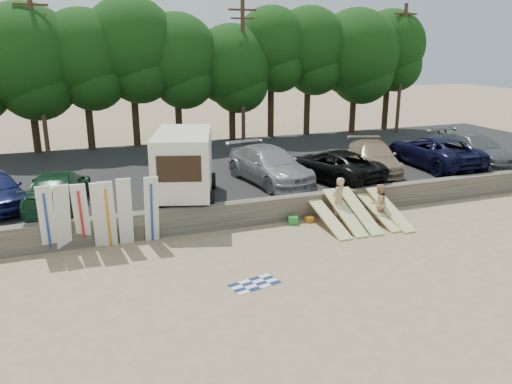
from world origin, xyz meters
TOP-DOWN VIEW (x-y plane):
  - ground at (0.00, 0.00)m, footprint 120.00×120.00m
  - seawall at (0.00, 3.00)m, footprint 44.00×0.50m
  - parking_lot at (0.00, 10.50)m, footprint 44.00×14.50m
  - treeline at (-0.83, 17.55)m, footprint 33.57×6.50m
  - utility_poles at (2.00, 16.00)m, footprint 25.80×0.26m
  - box_trailer at (-4.36, 5.15)m, footprint 3.47×4.87m
  - car_1 at (-9.34, 5.72)m, footprint 2.82×5.35m
  - car_2 at (-0.03, 6.35)m, footprint 3.07×5.88m
  - car_3 at (2.98, 5.66)m, footprint 3.68×5.70m
  - car_4 at (5.74, 6.48)m, footprint 3.61×5.45m
  - car_5 at (9.37, 6.30)m, footprint 2.97×6.01m
  - car_6 at (11.78, 6.03)m, footprint 2.37×5.57m
  - surfboard_upright_0 at (-9.67, 2.54)m, footprint 0.52×0.69m
  - surfboard_upright_1 at (-9.17, 2.51)m, footprint 0.60×0.78m
  - surfboard_upright_2 at (-8.56, 2.56)m, footprint 0.57×0.84m
  - surfboard_upright_3 at (-7.96, 2.40)m, footprint 0.55×0.75m
  - surfboard_upright_4 at (-7.70, 2.38)m, footprint 0.57×0.71m
  - surfboard_upright_5 at (-7.10, 2.45)m, footprint 0.53×0.58m
  - surfboard_upright_6 at (-6.18, 2.39)m, footprint 0.51×0.61m
  - surfboard_low_0 at (0.53, 1.53)m, footprint 0.56×2.91m
  - surfboard_low_1 at (1.23, 1.50)m, footprint 0.56×2.82m
  - surfboard_low_2 at (1.88, 1.46)m, footprint 0.56×2.81m
  - surfboard_low_3 at (2.81, 1.55)m, footprint 0.56×2.90m
  - surfboard_low_4 at (3.22, 1.31)m, footprint 0.56×2.85m
  - beachgoer_a at (1.26, 2.07)m, footprint 0.80×0.68m
  - beachgoer_b at (2.82, 1.53)m, footprint 0.89×0.77m
  - cooler at (-0.58, 2.40)m, footprint 0.46×0.41m
  - gear_bag at (0.14, 2.40)m, footprint 0.32×0.27m
  - beach_towel at (-3.85, -1.98)m, footprint 1.80×1.80m

SIDE VIEW (x-z plane):
  - ground at x=0.00m, z-range 0.00..0.00m
  - beach_towel at x=-3.85m, z-range 0.01..0.01m
  - gear_bag at x=0.14m, z-range 0.00..0.22m
  - cooler at x=-0.58m, z-range 0.00..0.32m
  - parking_lot at x=0.00m, z-range 0.00..0.70m
  - surfboard_low_0 at x=0.53m, z-range 0.00..0.87m
  - surfboard_low_3 at x=2.81m, z-range 0.00..0.91m
  - seawall at x=0.00m, z-range 0.00..1.00m
  - surfboard_low_4 at x=3.22m, z-range 0.00..1.07m
  - surfboard_low_1 at x=1.23m, z-range 0.00..1.17m
  - surfboard_low_2 at x=1.88m, z-range 0.00..1.18m
  - beachgoer_b at x=2.82m, z-range 0.00..1.57m
  - beachgoer_a at x=1.26m, z-range 0.00..1.85m
  - surfboard_upright_2 at x=-8.56m, z-range 0.00..2.51m
  - surfboard_upright_1 at x=-9.17m, z-range 0.00..2.53m
  - surfboard_upright_3 at x=-7.96m, z-range 0.00..2.53m
  - surfboard_upright_0 at x=-9.67m, z-range 0.00..2.54m
  - surfboard_upright_4 at x=-7.70m, z-range 0.00..2.54m
  - surfboard_upright_6 at x=-6.18m, z-range 0.00..2.55m
  - surfboard_upright_5 at x=-7.10m, z-range 0.00..2.56m
  - car_3 at x=2.98m, z-range 0.70..2.16m
  - car_4 at x=5.74m, z-range 0.70..2.17m
  - car_1 at x=-9.34m, z-range 0.70..2.18m
  - car_6 at x=11.78m, z-range 0.70..2.30m
  - car_2 at x=-0.03m, z-range 0.70..2.33m
  - car_5 at x=9.37m, z-range 0.70..2.34m
  - box_trailer at x=-4.36m, z-range 0.87..3.69m
  - utility_poles at x=2.00m, z-range 0.93..9.93m
  - treeline at x=-0.83m, z-range 1.85..10.99m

